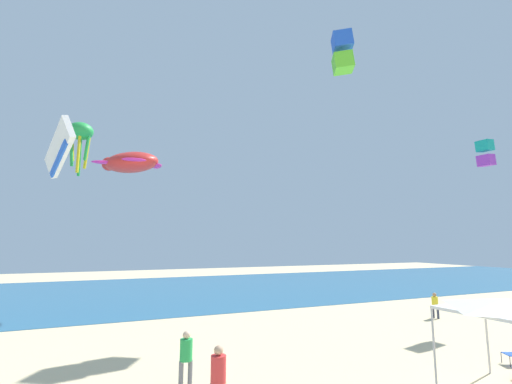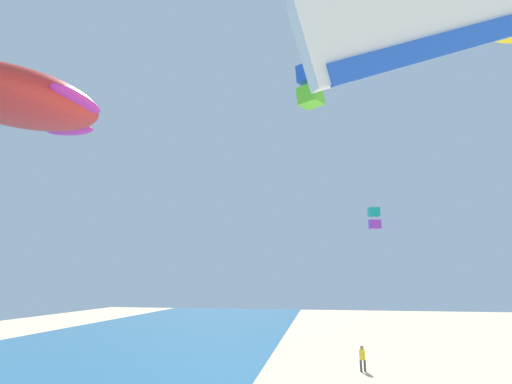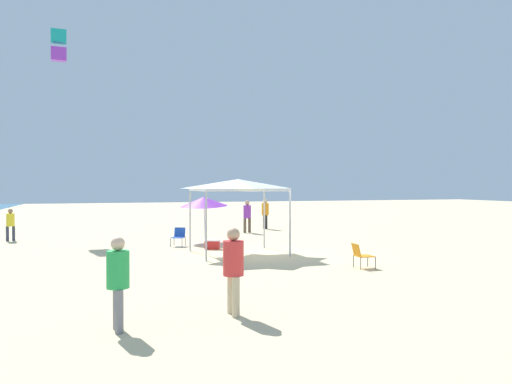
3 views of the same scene
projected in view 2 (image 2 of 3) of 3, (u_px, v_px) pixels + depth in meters
name	position (u px, v px, depth m)	size (l,w,h in m)	color
person_beachcomber	(362.00, 356.00, 23.01)	(0.37, 0.40, 1.57)	#33384C
kite_box_blue	(310.00, 85.00, 23.51)	(1.92, 1.86, 2.97)	blue
kite_parafoil_white	(436.00, 13.00, 4.43)	(1.60, 3.71, 2.33)	white
kite_box_teal	(374.00, 218.00, 28.11)	(0.95, 0.89, 1.78)	teal
kite_turtle_red	(13.00, 98.00, 10.03)	(5.57, 5.56, 2.06)	red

